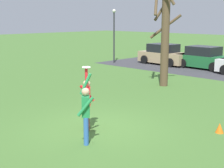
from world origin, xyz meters
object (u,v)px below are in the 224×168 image
person_catcher (87,100)px  person_defender (86,111)px  lamppost_by_lot (114,31)px  field_cone_orange (220,128)px  parked_car_green (204,58)px  bare_tree_tall (165,32)px  parked_car_tan (164,55)px  frisbee_disc (86,67)px

person_catcher → person_defender: size_ratio=1.02×
lamppost_by_lot → field_cone_orange: bearing=-34.5°
person_catcher → parked_car_green: size_ratio=0.49×
bare_tree_tall → lamppost_by_lot: (-8.15, 4.65, -0.27)m
parked_car_tan → lamppost_by_lot: bearing=-143.5°
parked_car_tan → bare_tree_tall: size_ratio=0.72×
frisbee_disc → parked_car_green: 15.26m
person_defender → parked_car_tan: size_ratio=0.49×
person_defender → person_catcher: bearing=-0.0°
parked_car_tan → person_defender: bearing=-58.5°
frisbee_disc → bare_tree_tall: (-2.50, 7.65, 0.76)m
person_catcher → person_defender: bearing=-0.0°
bare_tree_tall → field_cone_orange: bearing=-40.6°
person_defender → frisbee_disc: (-0.69, 0.65, 1.11)m
person_defender → bare_tree_tall: bare_tree_tall is taller
parked_car_green → field_cone_orange: parked_car_green is taller
frisbee_disc → bare_tree_tall: 8.09m
field_cone_orange → lamppost_by_lot: bearing=145.5°
person_defender → frisbee_disc: frisbee_disc is taller
person_catcher → bare_tree_tall: 8.07m
parked_car_tan → parked_car_green: size_ratio=1.00×
bare_tree_tall → field_cone_orange: (5.57, -4.77, -2.69)m
person_catcher → person_defender: person_catcher is taller
frisbee_disc → parked_car_tan: (-7.28, 14.48, -1.37)m
bare_tree_tall → lamppost_by_lot: bearing=150.3°
parked_car_green → parked_car_tan: bearing=-172.7°
field_cone_orange → person_defender: bearing=-123.9°
frisbee_disc → parked_car_green: frisbee_disc is taller
person_defender → lamppost_by_lot: bearing=-5.9°
person_defender → frisbee_disc: bearing=-0.0°
lamppost_by_lot → parked_car_green: bearing=19.5°
person_defender → frisbee_disc: 1.46m
bare_tree_tall → field_cone_orange: size_ratio=18.22×
parked_car_tan → field_cone_orange: parked_car_tan is taller
frisbee_disc → parked_car_tan: frisbee_disc is taller
frisbee_disc → field_cone_orange: 4.63m
lamppost_by_lot → person_catcher: bearing=-49.2°
frisbee_disc → lamppost_by_lot: size_ratio=0.06×
frisbee_disc → field_cone_orange: frisbee_disc is taller
person_catcher → frisbee_disc: size_ratio=7.77×
person_defender → parked_car_green: size_ratio=0.49×
parked_car_green → bare_tree_tall: bare_tree_tall is taller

